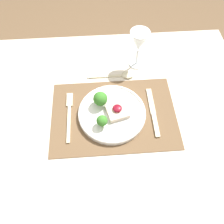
{
  "coord_description": "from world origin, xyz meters",
  "views": [
    {
      "loc": [
        -0.04,
        -0.42,
        1.5
      ],
      "look_at": [
        -0.01,
        -0.0,
        0.8
      ],
      "focal_mm": 35.0,
      "sensor_mm": 36.0,
      "label": 1
    }
  ],
  "objects_px": {
    "spoon": "(123,75)",
    "wine_glass_near": "(139,43)",
    "knife": "(154,115)",
    "dinner_plate": "(111,112)",
    "fork": "(69,113)"
  },
  "relations": [
    {
      "from": "spoon",
      "to": "wine_glass_near",
      "type": "height_order",
      "value": "wine_glass_near"
    },
    {
      "from": "knife",
      "to": "spoon",
      "type": "relative_size",
      "value": 1.09
    },
    {
      "from": "knife",
      "to": "wine_glass_near",
      "type": "relative_size",
      "value": 1.25
    },
    {
      "from": "dinner_plate",
      "to": "wine_glass_near",
      "type": "relative_size",
      "value": 1.48
    },
    {
      "from": "dinner_plate",
      "to": "spoon",
      "type": "height_order",
      "value": "dinner_plate"
    },
    {
      "from": "wine_glass_near",
      "to": "fork",
      "type": "bearing_deg",
      "value": -140.64
    },
    {
      "from": "knife",
      "to": "dinner_plate",
      "type": "bearing_deg",
      "value": 171.98
    },
    {
      "from": "dinner_plate",
      "to": "knife",
      "type": "height_order",
      "value": "dinner_plate"
    },
    {
      "from": "spoon",
      "to": "wine_glass_near",
      "type": "xyz_separation_m",
      "value": [
        0.07,
        0.06,
        0.11
      ]
    },
    {
      "from": "spoon",
      "to": "wine_glass_near",
      "type": "distance_m",
      "value": 0.15
    },
    {
      "from": "fork",
      "to": "knife",
      "type": "xyz_separation_m",
      "value": [
        0.32,
        -0.03,
        0.0
      ]
    },
    {
      "from": "dinner_plate",
      "to": "knife",
      "type": "relative_size",
      "value": 1.19
    },
    {
      "from": "fork",
      "to": "wine_glass_near",
      "type": "height_order",
      "value": "wine_glass_near"
    },
    {
      "from": "spoon",
      "to": "fork",
      "type": "bearing_deg",
      "value": -140.82
    },
    {
      "from": "dinner_plate",
      "to": "spoon",
      "type": "bearing_deg",
      "value": 71.92
    }
  ]
}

